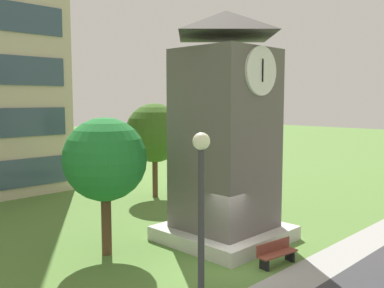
{
  "coord_description": "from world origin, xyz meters",
  "views": [
    {
      "loc": [
        -12.19,
        -10.02,
        6.2
      ],
      "look_at": [
        1.03,
        3.08,
        4.28
      ],
      "focal_mm": 40.28,
      "sensor_mm": 36.0,
      "label": 1
    }
  ],
  "objects": [
    {
      "name": "park_bench",
      "position": [
        1.18,
        -1.24,
        0.46
      ],
      "size": [
        1.85,
        0.72,
        0.88
      ],
      "color": "brown",
      "rests_on": "ground"
    },
    {
      "name": "clock_tower",
      "position": [
        2.07,
        2.07,
        4.43
      ],
      "size": [
        4.84,
        4.84,
        9.96
      ],
      "color": "#605B56",
      "rests_on": "ground"
    },
    {
      "name": "street_lamp",
      "position": [
        -5.92,
        -4.07,
        3.47
      ],
      "size": [
        0.36,
        0.36,
        5.55
      ],
      "color": "#333338",
      "rests_on": "ground"
    },
    {
      "name": "kerb_strip",
      "position": [
        0.0,
        -2.51,
        0.0
      ],
      "size": [
        120.0,
        1.6,
        0.01
      ],
      "primitive_type": "cube",
      "color": "#9E9E99",
      "rests_on": "ground"
    },
    {
      "name": "ground_plane",
      "position": [
        0.0,
        0.0,
        0.0
      ],
      "size": [
        160.0,
        160.0,
        0.0
      ],
      "primitive_type": "plane",
      "color": "#567F38"
    },
    {
      "name": "tree_by_building",
      "position": [
        5.4,
        10.72,
        4.11
      ],
      "size": [
        3.73,
        3.73,
        5.99
      ],
      "color": "#513823",
      "rests_on": "ground"
    },
    {
      "name": "tree_near_tower",
      "position": [
        -2.66,
        4.25,
        3.83
      ],
      "size": [
        3.32,
        3.32,
        5.52
      ],
      "color": "#513823",
      "rests_on": "ground"
    }
  ]
}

